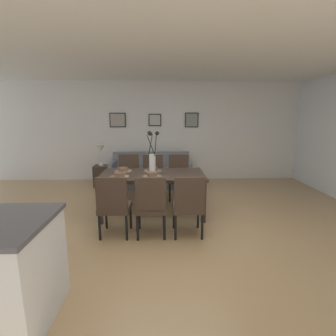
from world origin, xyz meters
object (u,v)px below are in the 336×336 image
Objects in this scene: side_table at (102,176)px; framed_picture_left at (118,120)px; dining_chair_near_right at (129,175)px; framed_picture_center at (155,120)px; dining_chair_far_right at (153,175)px; dining_chair_far_left at (151,203)px; dining_chair_mid_right at (179,175)px; bowl_near_left at (119,174)px; dining_chair_mid_left at (188,203)px; dining_chair_near_left at (114,203)px; bowl_near_right at (123,169)px; bowl_far_right at (153,169)px; sofa at (151,174)px; framed_picture_right at (192,120)px; bowl_far_left at (152,174)px; dining_table at (153,178)px; table_lamp at (100,151)px; centerpiece_vase at (152,158)px.

framed_picture_left reaches higher than side_table.
framed_picture_center reaches higher than dining_chair_near_right.
dining_chair_far_left is at bearing -89.39° from dining_chair_far_right.
dining_chair_mid_right is 1.53m from bowl_near_left.
dining_chair_near_right is 2.07m from dining_chair_mid_left.
dining_chair_near_left is at bearing -89.05° from bowl_near_left.
dining_chair_mid_right is at bearing 31.37° from bowl_near_right.
dining_chair_mid_left reaches higher than bowl_far_right.
bowl_near_left reaches higher than sofa.
bowl_near_right reaches higher than side_table.
framed_picture_center is (0.00, 2.26, 0.83)m from bowl_far_right.
side_table is 2.73m from framed_picture_right.
framed_picture_center is (0.53, 3.34, 1.10)m from dining_chair_near_left.
dining_chair_mid_left is at bearing -55.77° from side_table.
dining_table is at bearing 90.00° from bowl_far_left.
framed_picture_left is at bearing 146.89° from sofa.
table_lamp is at bearing 106.25° from dining_chair_near_left.
dining_chair_far_right is 5.41× the size of bowl_far_left.
dining_chair_near_left is 2.81m from sofa.
dining_chair_far_left and dining_chair_mid_left have the same top height.
side_table is (-0.79, 2.70, -0.25)m from dining_chair_near_left.
table_lamp is at bearing 115.55° from bowl_near_right.
bowl_far_right is at bearing -50.99° from side_table.
framed_picture_left reaches higher than framed_picture_center.
centerpiece_vase reaches higher than dining_chair_mid_right.
dining_table is at bearing -90.00° from framed_picture_center.
dining_chair_mid_right is 1.13m from centerpiece_vase.
framed_picture_left reaches higher than dining_chair_near_left.
dining_table is 2.82m from framed_picture_right.
dining_table is at bearing -54.38° from table_lamp.
bowl_near_right is (-0.52, -0.65, 0.27)m from dining_chair_far_right.
bowl_far_right reaches higher than sofa.
dining_chair_far_left is at bearing -1.71° from dining_chair_near_left.
dining_chair_near_right is 1.00× the size of dining_chair_mid_left.
dining_chair_mid_left is 5.41× the size of bowl_near_right.
dining_chair_far_left reaches higher than sofa.
bowl_far_left is 0.09× the size of sofa.
sofa is at bearing -99.55° from framed_picture_center.
table_lamp is 1.21× the size of framed_picture_left.
framed_picture_right reaches higher than framed_picture_left.
bowl_near_left is at bearing -141.83° from bowl_far_right.
dining_chair_near_left and dining_chair_mid_left have the same top height.
framed_picture_left is (-0.97, 2.68, 0.83)m from bowl_far_left.
side_table is 1.53m from framed_picture_left.
bowl_far_left is at bearing -70.06° from framed_picture_left.
framed_picture_right is (0.97, 2.26, 0.83)m from bowl_far_right.
bowl_near_right is (-0.54, 0.21, -0.24)m from centerpiece_vase.
framed_picture_right is at bearing 70.06° from bowl_far_left.
dining_chair_far_right is 0.70m from bowl_far_right.
bowl_far_right is at bearing -128.89° from dining_chair_mid_right.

